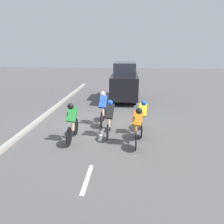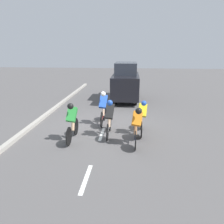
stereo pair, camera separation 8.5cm
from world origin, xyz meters
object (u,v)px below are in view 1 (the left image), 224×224
(cyclist_yellow, at_px, (142,116))
(cyclist_blue, at_px, (103,107))
(cyclist_green, at_px, (72,121))
(cyclist_black, at_px, (109,117))
(support_car, at_px, (125,82))
(cyclist_orange, at_px, (137,125))

(cyclist_yellow, relative_size, cyclist_blue, 0.96)
(cyclist_yellow, distance_m, cyclist_green, 2.77)
(cyclist_black, distance_m, support_car, 6.44)
(cyclist_green, bearing_deg, cyclist_black, -157.59)
(cyclist_blue, height_order, cyclist_orange, cyclist_blue)
(support_car, bearing_deg, cyclist_yellow, 97.88)
(cyclist_green, bearing_deg, cyclist_blue, -114.97)
(cyclist_orange, bearing_deg, cyclist_black, -35.15)
(cyclist_green, distance_m, cyclist_orange, 2.38)
(cyclist_black, height_order, cyclist_orange, cyclist_black)
(cyclist_black, distance_m, cyclist_orange, 1.27)
(cyclist_blue, relative_size, cyclist_orange, 1.03)
(support_car, bearing_deg, cyclist_black, 86.07)
(cyclist_green, bearing_deg, cyclist_yellow, -160.75)
(cyclist_yellow, xyz_separation_m, cyclist_green, (2.61, 0.91, 0.04))
(cyclist_yellow, xyz_separation_m, cyclist_orange, (0.24, 1.10, 0.02))
(cyclist_orange, bearing_deg, cyclist_yellow, -102.25)
(cyclist_green, xyz_separation_m, cyclist_orange, (-2.38, 0.18, -0.03))
(cyclist_green, distance_m, support_car, 7.20)
(cyclist_yellow, xyz_separation_m, cyclist_black, (1.28, 0.36, 0.05))
(cyclist_yellow, xyz_separation_m, support_car, (0.84, -6.05, 0.46))
(cyclist_green, bearing_deg, cyclist_orange, 175.60)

